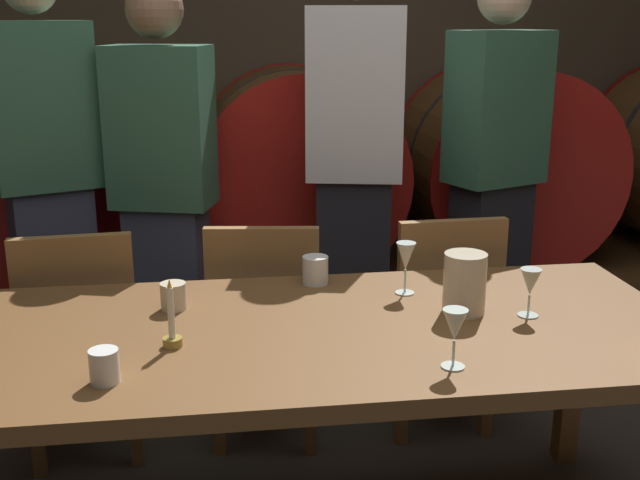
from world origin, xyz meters
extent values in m
cube|color=brown|center=(0.00, 2.61, 1.35)|extent=(6.60, 0.24, 2.70)
cube|color=brown|center=(0.00, 2.06, 0.20)|extent=(5.94, 0.90, 0.40)
cylinder|color=#513319|center=(-1.07, 2.06, 0.87)|extent=(0.94, 0.73, 0.94)
cylinder|color=#9E1411|center=(-1.07, 1.68, 0.87)|extent=(0.96, 0.03, 0.96)
cylinder|color=#9E1411|center=(-1.07, 2.44, 0.87)|extent=(0.96, 0.03, 0.96)
cylinder|color=#2D2D33|center=(-1.07, 2.06, 0.87)|extent=(0.95, 0.04, 0.95)
cylinder|color=brown|center=(0.02, 2.06, 0.87)|extent=(0.94, 0.73, 0.94)
cylinder|color=#B21C16|center=(0.02, 1.68, 0.87)|extent=(0.96, 0.03, 0.96)
cylinder|color=#B21C16|center=(0.02, 2.44, 0.87)|extent=(0.96, 0.03, 0.96)
cylinder|color=#2D2D33|center=(0.02, 2.06, 0.87)|extent=(0.95, 0.04, 0.95)
cylinder|color=brown|center=(1.05, 2.06, 0.87)|extent=(0.94, 0.73, 0.94)
cylinder|color=#B21C16|center=(1.05, 1.68, 0.87)|extent=(0.96, 0.03, 0.96)
cylinder|color=#B21C16|center=(1.05, 2.44, 0.87)|extent=(0.96, 0.03, 0.96)
cylinder|color=#2D2D33|center=(1.05, 2.06, 0.87)|extent=(0.95, 0.04, 0.95)
cube|color=brown|center=(-0.20, 0.39, 0.72)|extent=(2.28, 0.92, 0.05)
cube|color=brown|center=(0.87, 0.79, 0.35)|extent=(0.07, 0.07, 0.69)
cube|color=olive|center=(-0.87, 1.13, 0.44)|extent=(0.43, 0.43, 0.04)
cube|color=olive|center=(-0.86, 0.95, 0.67)|extent=(0.40, 0.07, 0.42)
cube|color=olive|center=(-0.72, 1.31, 0.21)|extent=(0.05, 0.05, 0.42)
cube|color=olive|center=(-1.06, 1.29, 0.21)|extent=(0.05, 0.05, 0.42)
cube|color=olive|center=(-0.69, 0.97, 0.21)|extent=(0.05, 0.05, 0.42)
cube|color=olive|center=(-1.03, 0.95, 0.21)|extent=(0.05, 0.05, 0.42)
cube|color=olive|center=(-0.20, 1.15, 0.44)|extent=(0.45, 0.45, 0.04)
cube|color=olive|center=(-0.22, 0.97, 0.67)|extent=(0.40, 0.09, 0.42)
cube|color=olive|center=(-0.01, 1.30, 0.21)|extent=(0.05, 0.05, 0.42)
cube|color=olive|center=(-0.35, 1.34, 0.21)|extent=(0.05, 0.05, 0.42)
cube|color=olive|center=(-0.05, 0.96, 0.21)|extent=(0.05, 0.05, 0.42)
cube|color=olive|center=(-0.39, 1.00, 0.21)|extent=(0.05, 0.05, 0.42)
cube|color=olive|center=(0.46, 1.16, 0.44)|extent=(0.41, 0.41, 0.04)
cube|color=olive|center=(0.47, 0.98, 0.67)|extent=(0.40, 0.05, 0.42)
cube|color=olive|center=(0.63, 1.33, 0.21)|extent=(0.05, 0.05, 0.42)
cube|color=olive|center=(0.29, 1.32, 0.21)|extent=(0.05, 0.05, 0.42)
cube|color=olive|center=(0.64, 0.99, 0.21)|extent=(0.05, 0.05, 0.42)
cube|color=olive|center=(0.30, 0.98, 0.21)|extent=(0.05, 0.05, 0.42)
cube|color=#33384C|center=(-1.01, 1.46, 0.47)|extent=(0.35, 0.30, 0.94)
cube|color=#336047|center=(-1.01, 1.46, 1.26)|extent=(0.44, 0.36, 0.62)
cube|color=#33384C|center=(-0.57, 1.43, 0.43)|extent=(0.34, 0.27, 0.86)
cube|color=#336047|center=(-0.57, 1.43, 1.17)|extent=(0.43, 0.33, 0.62)
sphere|color=#8C664C|center=(-0.57, 1.43, 1.61)|extent=(0.22, 0.22, 0.22)
cube|color=black|center=(0.19, 1.46, 0.47)|extent=(0.33, 0.26, 0.95)
cube|color=silver|center=(0.19, 1.46, 1.28)|extent=(0.42, 0.31, 0.67)
cube|color=black|center=(0.78, 1.46, 0.46)|extent=(0.35, 0.30, 0.91)
cube|color=#336047|center=(0.78, 1.46, 1.22)|extent=(0.44, 0.37, 0.62)
cylinder|color=olive|center=(-0.50, 0.31, 0.75)|extent=(0.05, 0.05, 0.02)
cylinder|color=#EDE5CC|center=(-0.50, 0.31, 0.84)|extent=(0.02, 0.02, 0.14)
cone|color=yellow|center=(-0.50, 0.31, 0.92)|extent=(0.01, 0.01, 0.02)
cylinder|color=beige|center=(0.34, 0.44, 0.83)|extent=(0.12, 0.12, 0.18)
cylinder|color=silver|center=(0.19, 0.08, 0.74)|extent=(0.06, 0.06, 0.00)
cylinder|color=silver|center=(0.19, 0.08, 0.78)|extent=(0.01, 0.01, 0.07)
cone|color=silver|center=(0.19, 0.08, 0.85)|extent=(0.06, 0.06, 0.08)
cylinder|color=silver|center=(0.20, 0.63, 0.74)|extent=(0.06, 0.06, 0.00)
cylinder|color=silver|center=(0.20, 0.63, 0.78)|extent=(0.01, 0.01, 0.08)
cone|color=silver|center=(0.20, 0.63, 0.86)|extent=(0.06, 0.06, 0.09)
cylinder|color=silver|center=(0.51, 0.39, 0.74)|extent=(0.06, 0.06, 0.00)
cylinder|color=silver|center=(0.51, 0.39, 0.78)|extent=(0.01, 0.01, 0.06)
cone|color=silver|center=(0.51, 0.39, 0.84)|extent=(0.06, 0.06, 0.08)
cylinder|color=white|center=(-0.65, 0.12, 0.78)|extent=(0.07, 0.07, 0.08)
cylinder|color=beige|center=(-0.51, 0.59, 0.78)|extent=(0.08, 0.08, 0.08)
cylinder|color=white|center=(-0.06, 0.76, 0.79)|extent=(0.08, 0.08, 0.09)
camera|label=1|loc=(-0.38, -1.65, 1.58)|focal=44.17mm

